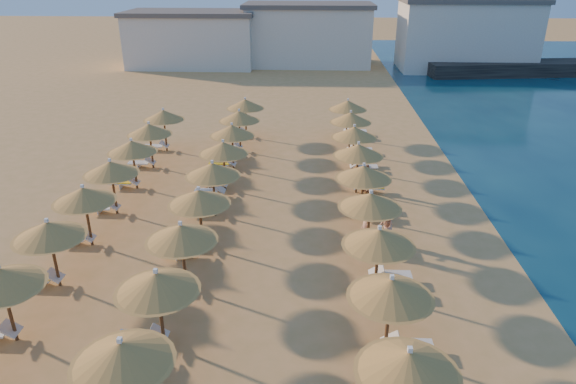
# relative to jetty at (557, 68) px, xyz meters

# --- Properties ---
(ground) EXTENTS (220.00, 220.00, 0.00)m
(ground) POSITION_rel_jetty_xyz_m (-29.09, -41.67, -0.75)
(ground) COLOR tan
(ground) RESTS_ON ground
(jetty) EXTENTS (30.26, 7.70, 1.50)m
(jetty) POSITION_rel_jetty_xyz_m (0.00, 0.00, 0.00)
(jetty) COLOR black
(jetty) RESTS_ON ground
(hotel_blocks) EXTENTS (48.20, 10.97, 8.10)m
(hotel_blocks) POSITION_rel_jetty_xyz_m (-25.94, 3.73, 2.95)
(hotel_blocks) COLOR silver
(hotel_blocks) RESTS_ON ground
(parasol_row_east) EXTENTS (2.74, 34.78, 2.95)m
(parasol_row_east) POSITION_rel_jetty_xyz_m (-25.45, -41.02, 1.67)
(parasol_row_east) COLOR brown
(parasol_row_east) RESTS_ON ground
(parasol_row_west) EXTENTS (2.74, 34.78, 2.95)m
(parasol_row_west) POSITION_rel_jetty_xyz_m (-32.73, -41.02, 1.67)
(parasol_row_west) COLOR brown
(parasol_row_west) RESTS_ON ground
(parasol_row_inland) EXTENTS (2.74, 25.16, 2.95)m
(parasol_row_inland) POSITION_rel_jetty_xyz_m (-37.75, -39.41, 1.67)
(parasol_row_inland) COLOR brown
(parasol_row_inland) RESTS_ON ground
(loungers) EXTENTS (15.39, 33.54, 0.66)m
(loungers) POSITION_rel_jetty_xyz_m (-30.82, -40.78, -0.41)
(loungers) COLOR silver
(loungers) RESTS_ON ground
(beachgoer_c) EXTENTS (0.98, 0.80, 1.56)m
(beachgoer_c) POSITION_rel_jetty_xyz_m (-24.88, -34.39, 0.03)
(beachgoer_c) COLOR tan
(beachgoer_c) RESTS_ON ground
(beachgoer_a) EXTENTS (0.60, 0.73, 1.71)m
(beachgoer_a) POSITION_rel_jetty_xyz_m (-25.54, -40.77, 0.11)
(beachgoer_a) COLOR tan
(beachgoer_a) RESTS_ON ground
(beachgoer_b) EXTENTS (0.66, 0.84, 1.70)m
(beachgoer_b) POSITION_rel_jetty_xyz_m (-24.61, -40.29, 0.10)
(beachgoer_b) COLOR tan
(beachgoer_b) RESTS_ON ground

